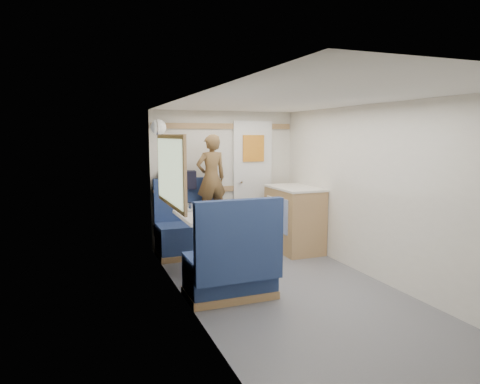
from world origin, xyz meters
name	(u,v)px	position (x,y,z in m)	size (l,w,h in m)	color
floor	(295,294)	(0.00, 0.00, 0.00)	(4.50, 4.50, 0.00)	#515156
ceiling	(298,99)	(0.00, 0.00, 2.00)	(4.50, 4.50, 0.00)	silver
wall_back	(224,179)	(0.00, 2.25, 1.00)	(2.20, 0.02, 2.00)	silver
wall_left	(191,206)	(-1.10, 0.00, 1.00)	(0.02, 4.50, 2.00)	silver
wall_right	(385,194)	(1.10, 0.00, 1.00)	(0.02, 4.50, 2.00)	silver
oak_trim_low	(225,189)	(0.00, 2.23, 0.85)	(2.15, 0.02, 0.08)	#9F7A47
oak_trim_high	(224,126)	(0.00, 2.23, 1.78)	(2.15, 0.02, 0.08)	#9F7A47
side_window	(170,171)	(-1.08, 1.00, 1.25)	(0.04, 1.30, 0.72)	#9FAE93
rear_door	(253,180)	(0.45, 2.22, 0.97)	(0.62, 0.12, 1.86)	white
dinette_table	(207,227)	(-0.65, 1.00, 0.57)	(0.62, 0.92, 0.72)	white
bench_far	(189,233)	(-0.65, 1.86, 0.30)	(0.90, 0.59, 1.05)	navy
bench_near	(232,270)	(-0.65, 0.14, 0.30)	(0.90, 0.59, 1.05)	navy
ledge	(184,190)	(-0.65, 2.12, 0.88)	(0.90, 0.14, 0.04)	#9F7A47
dome_light	(158,127)	(-1.04, 1.85, 1.75)	(0.20, 0.20, 0.20)	white
galley_counter	(294,218)	(0.82, 1.55, 0.47)	(0.57, 0.92, 0.92)	#9F7A47
person	(211,178)	(-0.31, 1.89, 1.06)	(0.44, 0.29, 1.21)	brown
duffel_bag	(178,180)	(-0.74, 2.12, 1.02)	(0.51, 0.25, 0.25)	black
tray	(218,214)	(-0.54, 0.89, 0.73)	(0.28, 0.36, 0.02)	white
orange_fruit	(228,210)	(-0.43, 0.86, 0.78)	(0.08, 0.08, 0.08)	#F55C0A
cheese_block	(219,212)	(-0.54, 0.89, 0.76)	(0.11, 0.07, 0.04)	#E6C985
wine_glass	(206,205)	(-0.67, 0.96, 0.84)	(0.08, 0.08, 0.17)	white
tumbler_left	(201,214)	(-0.79, 0.75, 0.78)	(0.07, 0.07, 0.11)	white
tumbler_mid	(190,207)	(-0.79, 1.26, 0.77)	(0.07, 0.07, 0.11)	white
tumbler_right	(208,209)	(-0.62, 1.03, 0.78)	(0.07, 0.07, 0.12)	white
beer_glass	(219,206)	(-0.43, 1.20, 0.77)	(0.06, 0.06, 0.10)	brown
pepper_grinder	(202,209)	(-0.67, 1.13, 0.76)	(0.03, 0.03, 0.09)	black
salt_grinder	(211,211)	(-0.63, 0.90, 0.77)	(0.04, 0.04, 0.10)	silver
bread_loaf	(213,207)	(-0.51, 1.22, 0.77)	(0.13, 0.24, 0.10)	brown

